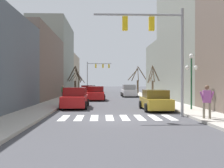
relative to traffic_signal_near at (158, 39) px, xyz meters
name	(u,v)px	position (x,y,z in m)	size (l,w,h in m)	color
ground_plane	(118,119)	(-2.56, -0.81, -4.74)	(240.00, 240.00, 0.00)	#424247
sidewalk_left	(21,118)	(-8.06, -0.81, -4.66)	(2.44, 90.00, 0.15)	#ADA89E
sidewalk_right	(211,117)	(2.95, -0.81, -4.66)	(2.44, 90.00, 0.15)	#ADA89E
building_row_left	(45,65)	(-12.29, 25.00, 0.03)	(6.00, 59.90, 12.63)	#515B66
building_row_right	(209,39)	(7.17, 9.57, 1.65)	(6.00, 35.70, 13.72)	#66564C
crosswalk_stripes	(117,118)	(-2.56, -0.32, -4.73)	(6.75, 2.60, 0.01)	white
traffic_signal_near	(158,39)	(0.00, 0.00, 0.00)	(5.53, 0.28, 6.64)	gray
traffic_signal_far	(96,70)	(-4.71, 41.67, 0.13)	(5.35, 0.28, 6.65)	gray
street_lamp_right_corner	(191,70)	(3.08, 2.95, -1.70)	(0.95, 0.36, 4.06)	#1E4C2D
car_parked_left_mid	(96,94)	(-4.15, 15.08, -3.96)	(2.19, 4.78, 1.65)	red
car_parked_right_far	(129,91)	(0.52, 22.44, -3.91)	(2.17, 4.68, 1.78)	silver
car_parked_left_near	(75,98)	(-5.66, 5.89, -3.95)	(2.12, 4.82, 1.69)	red
car_driving_toward_lane	(87,91)	(-5.70, 24.40, -3.96)	(2.05, 4.42, 1.66)	red
car_parked_left_far	(91,89)	(-5.65, 36.45, -4.00)	(2.15, 4.12, 1.56)	silver
car_driving_away_lane	(155,101)	(0.58, 3.72, -4.01)	(2.05, 4.30, 1.55)	#A38423
pedestrian_on_right_sidewalk	(207,99)	(2.24, -1.90, -3.52)	(0.78, 0.31, 1.81)	#7A705B
pedestrian_waiting_at_curb	(63,91)	(-8.30, 16.98, -3.64)	(0.43, 0.63, 1.59)	black
street_tree_left_near	(153,83)	(2.96, 16.77, -2.67)	(1.60, 1.90, 4.14)	brown
street_tree_right_near	(78,82)	(-7.97, 35.14, -2.62)	(2.90, 1.50, 4.10)	brown
street_tree_right_mid	(75,81)	(-7.90, 27.97, -2.34)	(2.74, 1.97, 4.74)	#473828
street_tree_left_mid	(137,81)	(3.11, 31.85, -2.33)	(3.55, 2.04, 4.96)	brown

